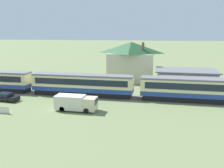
% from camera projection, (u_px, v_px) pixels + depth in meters
% --- Properties ---
extents(ground_plane, '(600.00, 600.00, 0.00)m').
position_uv_depth(ground_plane, '(114.00, 96.00, 44.23)').
color(ground_plane, '#707F51').
extents(passenger_train, '(59.93, 2.99, 4.01)m').
position_uv_depth(passenger_train, '(84.00, 84.00, 43.90)').
color(passenger_train, '#234293').
rests_on(passenger_train, ground_plane).
extents(railway_track, '(122.69, 3.60, 0.04)m').
position_uv_depth(railway_track, '(90.00, 96.00, 44.14)').
color(railway_track, '#665B51').
rests_on(railway_track, ground_plane).
extents(station_building, '(12.39, 9.15, 4.01)m').
position_uv_depth(station_building, '(186.00, 79.00, 49.20)').
color(station_building, '#BCB293').
rests_on(station_building, ground_plane).
extents(station_house_dark_green_roof, '(11.34, 7.97, 9.33)m').
position_uv_depth(station_house_dark_green_roof, '(131.00, 61.00, 57.12)').
color(station_house_dark_green_roof, beige).
rests_on(station_house_dark_green_roof, ground_plane).
extents(parked_car_black, '(4.74, 2.39, 1.39)m').
position_uv_depth(parked_car_black, '(5.00, 97.00, 40.81)').
color(parked_car_black, black).
rests_on(parked_car_black, ground_plane).
extents(delivery_truck_cream, '(6.27, 2.23, 2.31)m').
position_uv_depth(delivery_truck_cream, '(76.00, 103.00, 35.65)').
color(delivery_truck_cream, beige).
rests_on(delivery_truck_cream, ground_plane).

